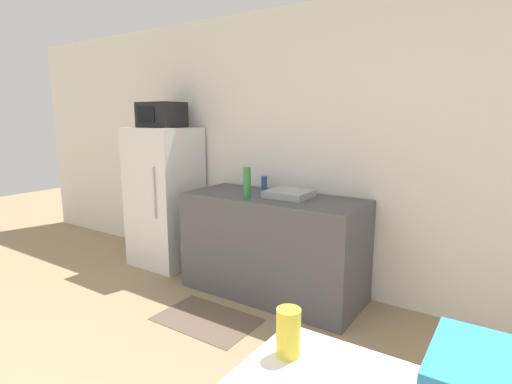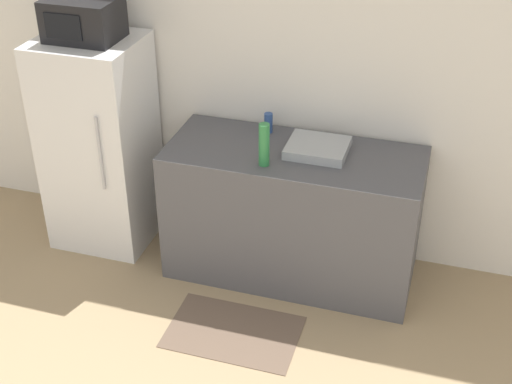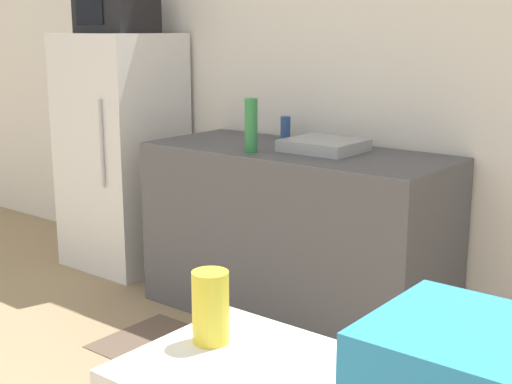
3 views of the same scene
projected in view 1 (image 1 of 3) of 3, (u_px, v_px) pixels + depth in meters
The scene contains 9 objects.
wall_back at pixel (293, 150), 3.80m from camera, with size 8.00×0.06×2.60m, color white.
refrigerator at pixel (165, 197), 4.36m from camera, with size 0.67×0.63×1.50m.
microwave at pixel (162, 115), 4.19m from camera, with size 0.45×0.35×0.26m.
counter at pixel (272, 246), 3.62m from camera, with size 1.63×0.69×0.92m, color #4C4C51.
sink_basin at pixel (289, 194), 3.50m from camera, with size 0.38×0.33×0.06m, color #9EA3A8.
bottle_tall at pixel (247, 183), 3.42m from camera, with size 0.07×0.07×0.27m, color #2D7F42.
bottle_short at pixel (264, 183), 3.84m from camera, with size 0.06×0.06×0.13m, color #2D4C8C.
jar at pixel (288, 332), 0.97m from camera, with size 0.06×0.06×0.12m, color yellow.
kitchen_rug at pixel (207, 319), 3.22m from camera, with size 0.81×0.52×0.01m, color brown.
Camera 1 is at (1.82, 0.04, 1.61)m, focal length 28.00 mm.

